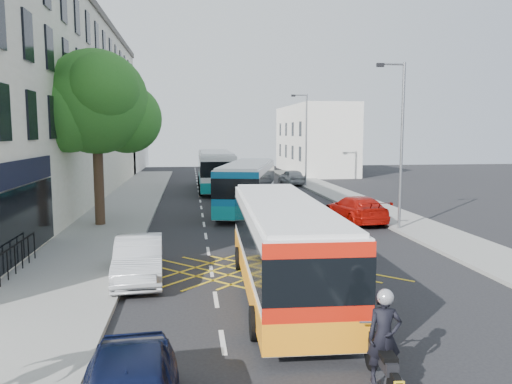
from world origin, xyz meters
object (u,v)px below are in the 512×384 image
object	(u,v)px
street_tree	(96,103)
distant_car_dark	(257,171)
bus_far	(215,170)
parked_car_silver	(139,259)
motorbike	(384,342)
red_hatchback	(356,209)
distant_car_grey	(233,171)
lamp_far	(305,135)
bus_near	(282,245)
lamp_near	(400,137)
bus_mid	(248,186)
distant_car_silver	(292,177)

from	to	relation	value
street_tree	distant_car_dark	world-z (taller)	street_tree
bus_far	distant_car_dark	xyz separation A→B (m)	(5.17, 12.09, -1.06)
distant_car_dark	parked_car_silver	bearing A→B (deg)	83.22
bus_far	motorbike	world-z (taller)	bus_far
red_hatchback	distant_car_grey	xyz separation A→B (m)	(-4.36, 27.28, 0.01)
street_tree	parked_car_silver	size ratio (longest dim) A/B	2.03
distant_car_dark	motorbike	bearing A→B (deg)	91.99
lamp_far	bus_near	distance (m)	29.78
lamp_near	bus_near	bearing A→B (deg)	-130.33
lamp_near	distant_car_grey	xyz separation A→B (m)	(-5.57, 29.92, -3.89)
bus_mid	red_hatchback	bearing A→B (deg)	-25.86
bus_near	motorbike	bearing A→B (deg)	-79.68
bus_mid	red_hatchback	size ratio (longest dim) A/B	2.21
distant_car_silver	distant_car_dark	bearing A→B (deg)	-81.70
distant_car_dark	red_hatchback	bearing A→B (deg)	99.94
red_hatchback	lamp_far	bearing A→B (deg)	-99.66
bus_near	red_hatchback	world-z (taller)	bus_near
street_tree	distant_car_grey	xyz separation A→B (m)	(9.14, 26.95, -5.56)
street_tree	lamp_far	distance (m)	22.57
bus_mid	parked_car_silver	world-z (taller)	bus_mid
distant_car_grey	street_tree	bearing A→B (deg)	-111.92
bus_mid	bus_far	world-z (taller)	bus_far
bus_near	parked_car_silver	xyz separation A→B (m)	(-4.42, 1.94, -0.77)
bus_near	red_hatchback	size ratio (longest dim) A/B	2.04
bus_near	distant_car_dark	bearing A→B (deg)	85.49
street_tree	bus_near	distance (m)	14.58
parked_car_silver	red_hatchback	distance (m)	14.15
street_tree	motorbike	bearing A→B (deg)	-64.94
distant_car_grey	bus_mid	bearing A→B (deg)	-95.75
lamp_near	parked_car_silver	xyz separation A→B (m)	(-11.80, -6.75, -3.90)
distant_car_dark	lamp_far	bearing A→B (deg)	111.28
motorbike	distant_car_dark	bearing A→B (deg)	90.34
parked_car_silver	distant_car_dark	bearing A→B (deg)	73.32
lamp_near	motorbike	bearing A→B (deg)	-114.22
lamp_near	lamp_far	bearing A→B (deg)	90.00
lamp_near	distant_car_grey	size ratio (longest dim) A/B	1.53
motorbike	distant_car_grey	distance (m)	44.45
distant_car_dark	bus_near	bearing A→B (deg)	90.09
red_hatchback	bus_near	bearing A→B (deg)	55.73
lamp_near	bus_near	size ratio (longest dim) A/B	0.79
red_hatchback	motorbike	bearing A→B (deg)	67.07
street_tree	distant_car_grey	distance (m)	29.00
lamp_near	lamp_far	size ratio (longest dim) A/B	1.00
bus_mid	distant_car_grey	bearing A→B (deg)	101.16
bus_far	parked_car_silver	world-z (taller)	bus_far
distant_car_grey	distant_car_silver	distance (m)	9.20
bus_near	parked_car_silver	bearing A→B (deg)	158.45
lamp_near	motorbike	size ratio (longest dim) A/B	3.61
distant_car_silver	motorbike	bearing A→B (deg)	75.93
lamp_far	motorbike	bearing A→B (deg)	-100.71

